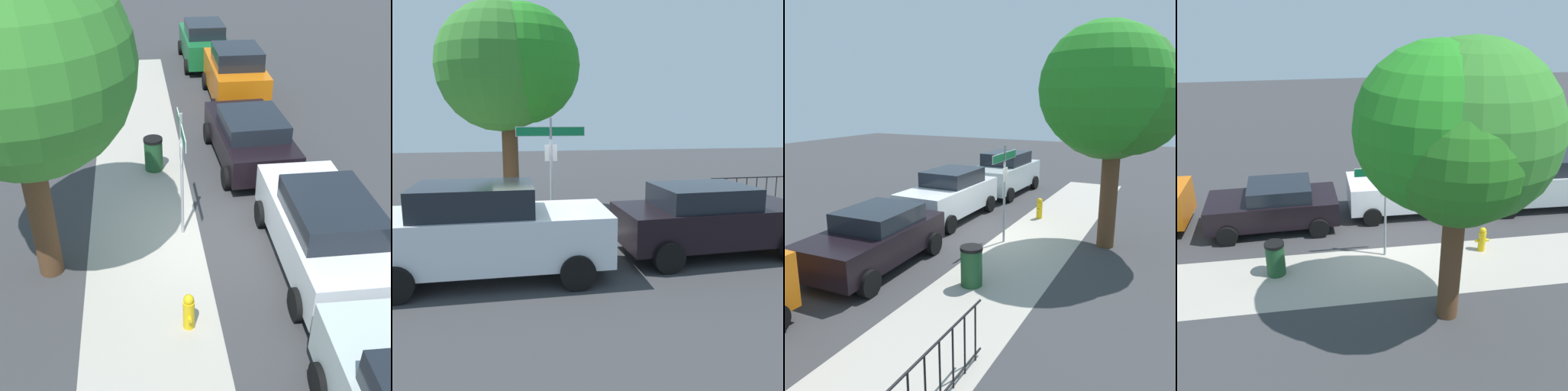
# 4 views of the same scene
# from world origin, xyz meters

# --- Properties ---
(ground_plane) EXTENTS (60.00, 60.00, 0.00)m
(ground_plane) POSITION_xyz_m (0.00, 0.00, 0.00)
(ground_plane) COLOR #38383A
(sidewalk_strip) EXTENTS (24.00, 2.60, 0.00)m
(sidewalk_strip) POSITION_xyz_m (2.00, 1.30, 0.00)
(sidewalk_strip) COLOR #ACA498
(sidewalk_strip) RESTS_ON ground_plane
(street_sign) EXTENTS (1.78, 0.07, 3.04)m
(street_sign) POSITION_xyz_m (0.27, 0.40, 2.16)
(street_sign) COLOR #9EA0A5
(street_sign) RESTS_ON ground_plane
(shade_tree) EXTENTS (4.41, 4.01, 6.50)m
(shade_tree) POSITION_xyz_m (-0.66, 3.24, 4.52)
(shade_tree) COLOR brown
(shade_tree) RESTS_ON ground_plane
(car_white) EXTENTS (4.50, 2.11, 1.81)m
(car_white) POSITION_xyz_m (-1.25, -2.41, 0.92)
(car_white) COLOR silver
(car_white) RESTS_ON ground_plane
(car_black) EXTENTS (4.24, 2.24, 1.57)m
(car_black) POSITION_xyz_m (3.55, -1.91, 0.81)
(car_black) COLOR black
(car_black) RESTS_ON ground_plane
(car_orange) EXTENTS (4.12, 2.14, 2.10)m
(car_orange) POSITION_xyz_m (8.36, -2.43, 1.04)
(car_orange) COLOR orange
(car_orange) RESTS_ON ground_plane
(car_green) EXTENTS (4.40, 2.06, 1.88)m
(car_green) POSITION_xyz_m (13.15, -1.92, 0.95)
(car_green) COLOR #176831
(car_green) RESTS_ON ground_plane
(iron_fence) EXTENTS (3.05, 0.04, 1.07)m
(iron_fence) POSITION_xyz_m (7.35, 2.30, 0.56)
(iron_fence) COLOR black
(iron_fence) RESTS_ON ground_plane
(fire_hydrant) EXTENTS (0.42, 0.22, 0.78)m
(fire_hydrant) POSITION_xyz_m (-2.70, 0.60, 0.38)
(fire_hydrant) COLOR yellow
(fire_hydrant) RESTS_ON ground_plane
(trash_bin) EXTENTS (0.55, 0.55, 0.98)m
(trash_bin) POSITION_xyz_m (3.44, 0.90, 0.49)
(trash_bin) COLOR #1E4C28
(trash_bin) RESTS_ON ground_plane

